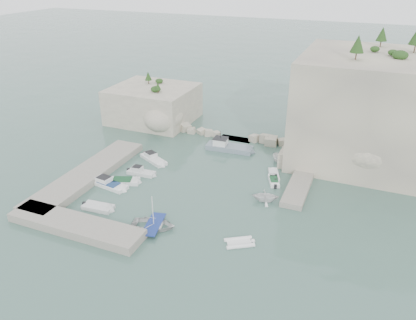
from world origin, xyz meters
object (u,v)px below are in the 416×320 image
at_px(tender_east_c, 274,176).
at_px(motorboat_c, 122,183).
at_px(rowboat, 154,227).
at_px(inflatable_dinghy, 239,244).
at_px(motorboat_b, 141,174).
at_px(work_boat, 229,150).
at_px(motorboat_a, 154,161).
at_px(motorboat_d, 109,186).
at_px(tender_east_d, 284,165).
at_px(motorboat_e, 98,209).
at_px(tender_east_a, 265,201).
at_px(tender_east_b, 274,182).

bearing_deg(tender_east_c, motorboat_c, 96.78).
height_order(rowboat, inflatable_dinghy, rowboat).
bearing_deg(motorboat_b, inflatable_dinghy, -31.35).
relative_size(rowboat, work_boat, 0.62).
relative_size(motorboat_a, motorboat_c, 1.12).
xyz_separation_m(motorboat_a, motorboat_d, (-1.93, -9.91, 0.00)).
relative_size(tender_east_d, work_boat, 0.51).
distance_m(motorboat_e, rowboat, 8.99).
bearing_deg(tender_east_c, work_boat, 35.19).
xyz_separation_m(motorboat_a, rowboat, (9.27, -16.44, 0.00)).
height_order(motorboat_b, motorboat_d, same).
bearing_deg(motorboat_c, motorboat_b, 49.80).
height_order(inflatable_dinghy, tender_east_c, tender_east_c).
bearing_deg(motorboat_c, inflatable_dinghy, -38.88).
bearing_deg(tender_east_c, tender_east_d, -27.75).
relative_size(rowboat, tender_east_c, 1.27).
relative_size(inflatable_dinghy, work_boat, 0.41).
height_order(motorboat_a, motorboat_b, same).
xyz_separation_m(motorboat_d, tender_east_c, (21.68, 12.21, 0.00)).
distance_m(motorboat_e, tender_east_a, 22.63).
relative_size(motorboat_d, tender_east_c, 1.54).
xyz_separation_m(motorboat_a, work_boat, (10.13, 8.87, 0.00)).
bearing_deg(rowboat, motorboat_b, 25.31).
xyz_separation_m(motorboat_a, inflatable_dinghy, (20.11, -15.46, 0.00)).
bearing_deg(motorboat_d, work_boat, 66.45).
bearing_deg(rowboat, tender_east_a, -56.18).
height_order(motorboat_d, tender_east_b, motorboat_d).
bearing_deg(motorboat_e, motorboat_c, 93.48).
xyz_separation_m(motorboat_a, tender_east_d, (20.35, 6.96, 0.00)).
relative_size(motorboat_c, tender_east_d, 1.23).
relative_size(motorboat_c, tender_east_a, 1.53).
xyz_separation_m(tender_east_b, work_boat, (-10.07, 8.43, 0.00)).
height_order(motorboat_e, tender_east_c, same).
relative_size(motorboat_a, work_boat, 0.70).
bearing_deg(rowboat, work_boat, -13.60).
xyz_separation_m(tender_east_a, tender_east_d, (-0.05, 12.09, 0.00)).
distance_m(motorboat_d, motorboat_e, 6.10).
relative_size(inflatable_dinghy, tender_east_a, 1.01).
relative_size(motorboat_a, inflatable_dinghy, 1.70).
xyz_separation_m(tender_east_b, tender_east_c, (-0.45, 1.87, 0.00)).
xyz_separation_m(motorboat_a, tender_east_b, (20.21, 0.44, 0.00)).
height_order(motorboat_d, rowboat, motorboat_d).
bearing_deg(motorboat_c, motorboat_a, 65.48).
distance_m(motorboat_b, tender_east_c, 20.48).
bearing_deg(motorboat_c, tender_east_d, 16.13).
xyz_separation_m(motorboat_a, tender_east_a, (20.40, -5.13, 0.00)).
relative_size(motorboat_b, rowboat, 0.88).
height_order(tender_east_b, tender_east_d, tender_east_d).
relative_size(tender_east_b, tender_east_d, 0.85).
distance_m(motorboat_d, tender_east_c, 24.88).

